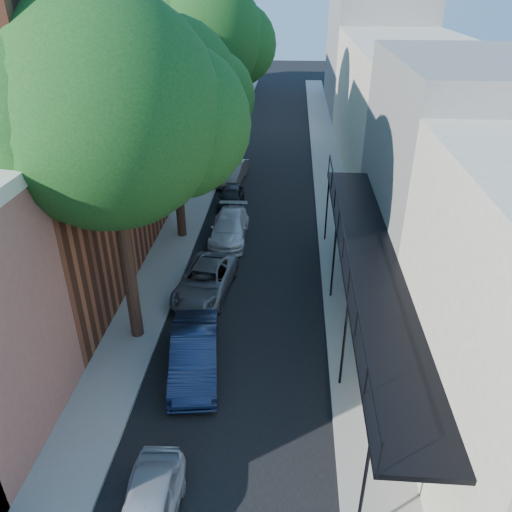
% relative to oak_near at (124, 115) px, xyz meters
% --- Properties ---
extents(road_surface, '(6.00, 64.00, 0.01)m').
position_rel_oak_near_xyz_m(road_surface, '(3.37, 19.74, -7.87)').
color(road_surface, black).
rests_on(road_surface, ground).
extents(sidewalk_left, '(2.00, 64.00, 0.12)m').
position_rel_oak_near_xyz_m(sidewalk_left, '(-0.63, 19.74, -7.82)').
color(sidewalk_left, gray).
rests_on(sidewalk_left, ground).
extents(sidewalk_right, '(2.00, 64.00, 0.12)m').
position_rel_oak_near_xyz_m(sidewalk_right, '(7.37, 19.74, -7.82)').
color(sidewalk_right, gray).
rests_on(sidewalk_right, ground).
extents(buildings_left, '(10.10, 59.10, 12.00)m').
position_rel_oak_near_xyz_m(buildings_left, '(-5.93, 18.50, -2.94)').
color(buildings_left, '#B4705C').
rests_on(buildings_left, ground).
extents(buildings_right, '(9.80, 55.00, 10.00)m').
position_rel_oak_near_xyz_m(buildings_right, '(12.36, 19.23, -3.45)').
color(buildings_right, beige).
rests_on(buildings_right, ground).
extents(oak_near, '(7.48, 6.80, 11.42)m').
position_rel_oak_near_xyz_m(oak_near, '(0.00, 0.00, 0.00)').
color(oak_near, black).
rests_on(oak_near, ground).
extents(oak_mid, '(6.60, 6.00, 10.20)m').
position_rel_oak_near_xyz_m(oak_mid, '(-0.05, 7.97, -0.82)').
color(oak_mid, black).
rests_on(oak_mid, ground).
extents(oak_far, '(7.70, 7.00, 11.90)m').
position_rel_oak_near_xyz_m(oak_far, '(0.01, 17.01, 0.38)').
color(oak_far, black).
rests_on(oak_far, ground).
extents(parked_car_b, '(2.05, 4.39, 1.39)m').
position_rel_oak_near_xyz_m(parked_car_b, '(1.97, -1.89, -7.18)').
color(parked_car_b, '#131E3C').
rests_on(parked_car_b, ground).
extents(parked_car_c, '(2.45, 4.48, 1.19)m').
position_rel_oak_near_xyz_m(parked_car_c, '(1.56, 2.72, -7.28)').
color(parked_car_c, slate).
rests_on(parked_car_c, ground).
extents(parked_car_d, '(1.74, 4.25, 1.23)m').
position_rel_oak_near_xyz_m(parked_car_d, '(1.97, 7.65, -7.26)').
color(parked_car_d, silver).
rests_on(parked_car_d, ground).
extents(parked_car_e, '(1.34, 3.32, 1.13)m').
position_rel_oak_near_xyz_m(parked_car_e, '(1.57, 11.73, -7.31)').
color(parked_car_e, black).
rests_on(parked_car_e, ground).
extents(parked_car_f, '(1.80, 4.01, 1.28)m').
position_rel_oak_near_xyz_m(parked_car_f, '(1.20, 15.62, -7.24)').
color(parked_car_f, '#635E53').
rests_on(parked_car_f, ground).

